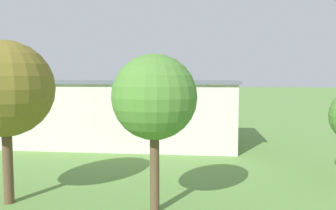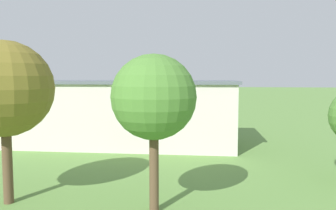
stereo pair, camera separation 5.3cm
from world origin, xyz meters
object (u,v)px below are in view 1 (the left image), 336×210
(tree_behind_hangar_right, at_px, (5,89))
(windsock, at_px, (72,90))
(person_by_parked_cars, at_px, (229,123))
(tree_at_field_edge, at_px, (154,98))
(hangar, at_px, (113,112))
(person_walking_on_apron, at_px, (200,123))
(person_near_hangar_door, at_px, (177,121))
(person_beside_truck, at_px, (77,121))
(person_watching_takeoff, at_px, (220,123))
(car_green, at_px, (13,120))
(biplane, at_px, (184,97))
(car_silver, at_px, (49,120))

(tree_behind_hangar_right, xyz_separation_m, windsock, (27.17, -65.34, -2.65))
(person_by_parked_cars, relative_size, windsock, 0.31)
(person_by_parked_cars, bearing_deg, windsock, -36.97)
(tree_behind_hangar_right, bearing_deg, tree_at_field_edge, -178.79)
(person_by_parked_cars, xyz_separation_m, windsock, (41.27, -31.06, 3.76))
(hangar, distance_m, person_walking_on_apron, 17.19)
(person_by_parked_cars, height_order, person_near_hangar_door, person_near_hangar_door)
(hangar, relative_size, tree_behind_hangar_right, 2.92)
(person_walking_on_apron, bearing_deg, person_by_parked_cars, -171.38)
(person_walking_on_apron, relative_size, person_beside_truck, 0.98)
(person_watching_takeoff, bearing_deg, person_walking_on_apron, -0.06)
(car_green, height_order, person_walking_on_apron, car_green)
(hangar, bearing_deg, person_near_hangar_door, -110.31)
(person_near_hangar_door, xyz_separation_m, tree_behind_hangar_right, (5.69, 34.66, 6.33))
(person_by_parked_cars, height_order, tree_at_field_edge, tree_at_field_edge)
(tree_at_field_edge, bearing_deg, person_by_parked_cars, -97.91)
(biplane, xyz_separation_m, person_walking_on_apron, (-5.16, 21.53, -2.74))
(windsock, bearing_deg, person_walking_on_apron, 139.15)
(person_near_hangar_door, bearing_deg, person_walking_on_apron, 164.48)
(person_near_hangar_door, bearing_deg, tree_at_field_edge, 96.07)
(hangar, height_order, tree_at_field_edge, tree_at_field_edge)
(tree_behind_hangar_right, bearing_deg, person_beside_truck, -72.15)
(person_watching_takeoff, relative_size, person_beside_truck, 1.10)
(tree_at_field_edge, bearing_deg, biplane, -84.83)
(car_silver, distance_m, tree_behind_hangar_right, 35.82)
(person_walking_on_apron, height_order, tree_behind_hangar_right, tree_behind_hangar_right)
(biplane, distance_m, windsock, 33.19)
(hangar, bearing_deg, person_by_parked_cars, -133.54)
(car_silver, distance_m, tree_at_field_edge, 40.45)
(person_watching_takeoff, xyz_separation_m, person_beside_truck, (23.00, 1.41, -0.08))
(car_silver, distance_m, person_walking_on_apron, 24.75)
(tree_behind_hangar_right, bearing_deg, person_watching_takeoff, -110.62)
(hangar, distance_m, biplane, 35.83)
(biplane, height_order, person_watching_takeoff, biplane)
(person_by_parked_cars, bearing_deg, tree_behind_hangar_right, 67.65)
(windsock, bearing_deg, person_by_parked_cars, 143.03)
(car_silver, distance_m, windsock, 35.80)
(person_walking_on_apron, relative_size, windsock, 0.30)
(car_green, relative_size, tree_at_field_edge, 0.49)
(person_beside_truck, bearing_deg, person_watching_takeoff, -176.50)
(person_watching_takeoff, height_order, person_walking_on_apron, person_watching_takeoff)
(biplane, bearing_deg, car_green, 43.43)
(car_green, relative_size, windsock, 0.88)
(hangar, distance_m, tree_behind_hangar_right, 19.85)
(biplane, xyz_separation_m, car_green, (25.47, 24.12, -2.65))
(car_silver, relative_size, person_by_parked_cars, 2.75)
(person_near_hangar_door, relative_size, tree_behind_hangar_right, 0.17)
(hangar, height_order, car_green, hangar)
(car_silver, height_order, tree_at_field_edge, tree_at_field_edge)
(hangar, distance_m, person_watching_takeoff, 19.04)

